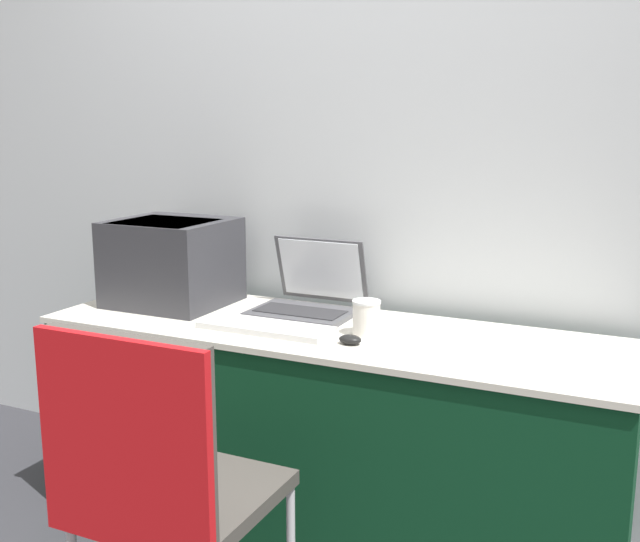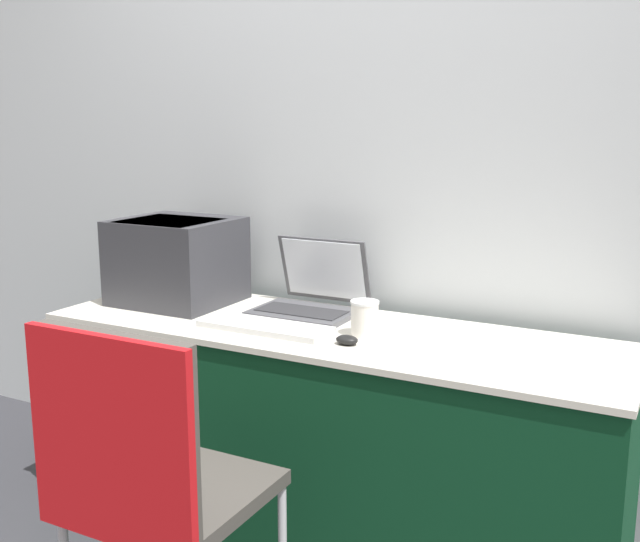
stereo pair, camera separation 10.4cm
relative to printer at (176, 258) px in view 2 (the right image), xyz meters
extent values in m
cube|color=silver|center=(0.66, 0.34, 0.41)|extent=(8.00, 0.05, 2.60)
cube|color=#0C381E|center=(0.66, -0.06, -0.54)|extent=(1.89, 0.57, 0.71)
cube|color=silver|center=(0.66, -0.06, -0.18)|extent=(1.91, 0.59, 0.02)
cube|color=#333338|center=(0.00, 0.00, -0.01)|extent=(0.40, 0.37, 0.31)
cube|color=black|center=(0.00, -0.03, 0.11)|extent=(0.32, 0.28, 0.06)
cube|color=#4C4C51|center=(0.51, 0.04, -0.16)|extent=(0.35, 0.24, 0.02)
cube|color=#2D2D30|center=(0.51, 0.03, -0.15)|extent=(0.30, 0.13, 0.00)
cube|color=#4C4C51|center=(0.51, 0.20, -0.03)|extent=(0.35, 0.08, 0.24)
cube|color=silver|center=(0.51, 0.20, -0.03)|extent=(0.31, 0.07, 0.21)
cube|color=silver|center=(0.48, -0.17, -0.16)|extent=(0.44, 0.15, 0.02)
cylinder|color=white|center=(0.80, -0.08, -0.11)|extent=(0.09, 0.09, 0.10)
cylinder|color=white|center=(0.80, -0.08, -0.06)|extent=(0.09, 0.09, 0.01)
ellipsoid|color=black|center=(0.79, -0.19, -0.15)|extent=(0.07, 0.05, 0.03)
cube|color=#4C4742|center=(0.56, -0.74, -0.45)|extent=(0.45, 0.42, 0.04)
cube|color=#4C4742|center=(0.56, -0.93, -0.20)|extent=(0.45, 0.03, 0.46)
cylinder|color=silver|center=(0.36, -0.54, -0.68)|extent=(0.02, 0.02, 0.43)
cube|color=red|center=(0.56, -0.96, -0.22)|extent=(0.47, 0.02, 0.50)
camera|label=1|loc=(1.63, -2.19, 0.50)|focal=42.00mm
camera|label=2|loc=(1.72, -2.14, 0.50)|focal=42.00mm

